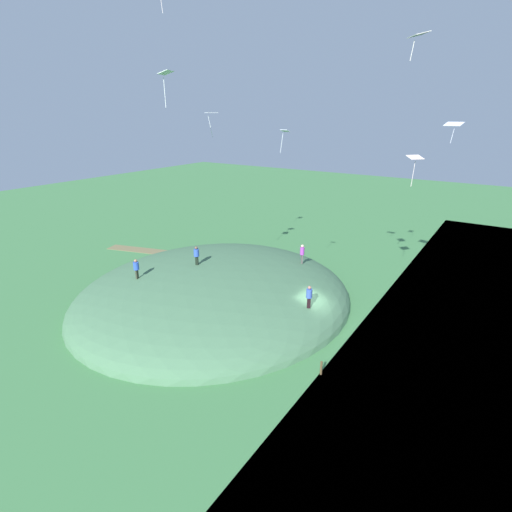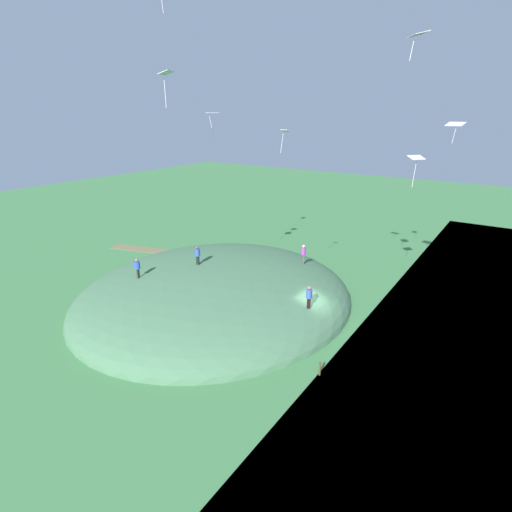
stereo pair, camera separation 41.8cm
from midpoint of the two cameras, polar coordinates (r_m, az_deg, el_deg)
ground_plane at (r=31.89m, az=8.18°, el=-9.28°), size 160.00×160.00×0.00m
grass_hill at (r=35.70m, az=-6.27°, el=-5.88°), size 23.41×25.37×6.07m
dirt_path at (r=48.90m, az=-15.49°, el=0.71°), size 10.51×4.53×0.04m
person_on_hilltop at (r=34.50m, az=-8.92°, el=0.35°), size 0.58×0.58×1.67m
person_watching_kites at (r=29.40m, az=7.26°, el=-5.50°), size 0.62×0.62×1.78m
person_near_shore at (r=36.75m, az=6.34°, el=0.63°), size 0.56×0.56×1.86m
person_walking_path at (r=33.80m, az=-17.21°, el=-1.49°), size 0.53×0.53×1.69m
kite_1 at (r=30.77m, az=21.56°, el=12.91°), size 1.25×1.31×2.19m
kite_2 at (r=31.16m, az=26.24°, el=16.63°), size 1.28×1.00×1.38m
kite_3 at (r=24.50m, az=21.85°, el=27.40°), size 1.29×1.35×1.34m
kite_4 at (r=28.57m, az=3.69°, el=17.25°), size 0.65×0.48×1.57m
kite_5 at (r=33.36m, az=-6.84°, el=19.60°), size 0.96×1.08×1.91m
kite_8 at (r=28.53m, az=-13.31°, el=24.11°), size 1.03×1.24×2.26m
mooring_post at (r=25.91m, az=8.90°, el=-15.64°), size 0.14×0.14×0.94m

